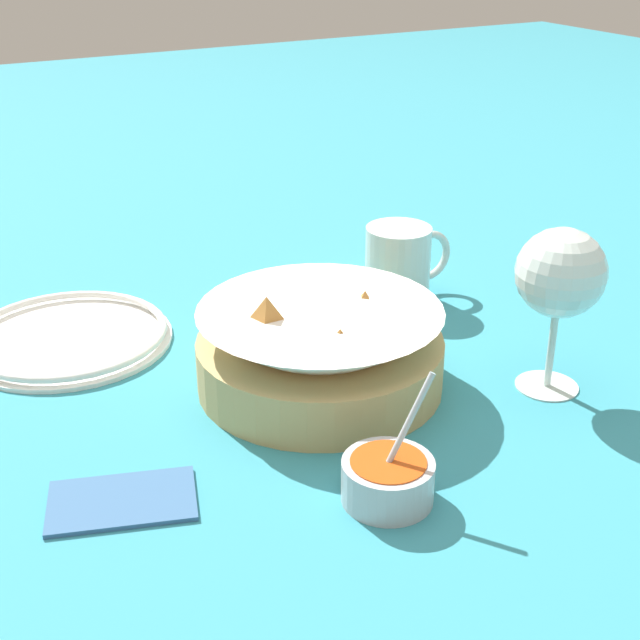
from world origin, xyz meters
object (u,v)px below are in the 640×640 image
side_plate (67,336)px  food_basket (319,351)px  sauce_cup (388,478)px  wine_glass (560,277)px  beer_mug (399,266)px

side_plate → food_basket: bearing=-47.3°
sauce_cup → wine_glass: 0.26m
sauce_cup → side_plate: bearing=111.3°
food_basket → wine_glass: wine_glass is taller
beer_mug → wine_glass: bearing=-87.0°
food_basket → side_plate: bearing=132.7°
beer_mug → side_plate: bearing=169.2°
wine_glass → beer_mug: wine_glass is taller
beer_mug → sauce_cup: bearing=-124.2°
sauce_cup → side_plate: sauce_cup is taller
sauce_cup → side_plate: size_ratio=0.48×
sauce_cup → beer_mug: 0.39m
wine_glass → side_plate: size_ratio=0.73×
beer_mug → side_plate: (-0.37, 0.07, -0.03)m
wine_glass → beer_mug: bearing=93.0°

